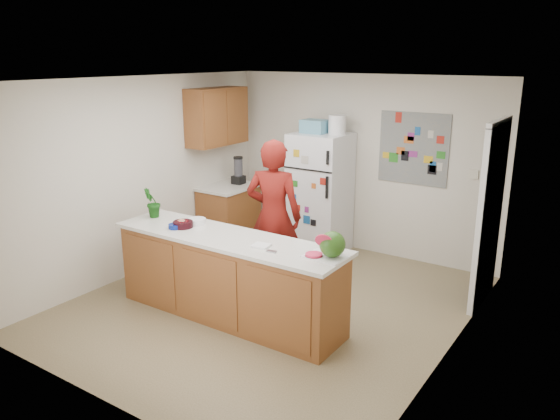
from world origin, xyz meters
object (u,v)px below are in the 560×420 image
Objects in this scene: person at (274,216)px; refrigerator at (320,193)px; watermelon at (332,244)px; cherry_bowl at (183,224)px.

refrigerator is at bearing -98.28° from person.
refrigerator is 0.93× the size of person.
watermelon is at bearing 128.95° from person.
cherry_bowl is (-1.81, -0.09, -0.10)m from watermelon.
person is 7.43× the size of watermelon.
cherry_bowl is at bearing -98.23° from refrigerator.
person is at bearing 146.02° from watermelon.
refrigerator is 2.44m from cherry_bowl.
watermelon is 1.81m from cherry_bowl.
watermelon is at bearing 2.71° from cherry_bowl.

